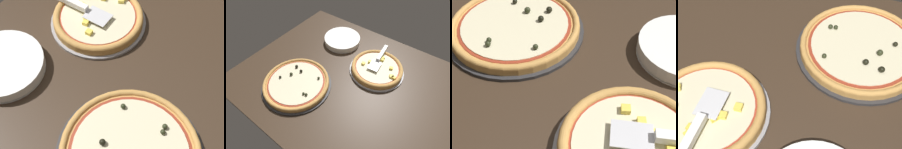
{
  "view_description": "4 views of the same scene",
  "coord_description": "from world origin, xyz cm",
  "views": [
    {
      "loc": [
        52.06,
        34.8,
        81.38
      ],
      "look_at": [
        11.11,
        2.72,
        3.0
      ],
      "focal_mm": 50.0,
      "sensor_mm": 36.0,
      "label": 1
    },
    {
      "loc": [
        -28.44,
        56.68,
        81.54
      ],
      "look_at": [
        11.11,
        2.72,
        3.0
      ],
      "focal_mm": 28.0,
      "sensor_mm": 36.0,
      "label": 2
    },
    {
      "loc": [
        -39.34,
        -9.88,
        58.24
      ],
      "look_at": [
        11.11,
        2.72,
        3.0
      ],
      "focal_mm": 50.0,
      "sensor_mm": 36.0,
      "label": 3
    },
    {
      "loc": [
        31.48,
        -47.77,
        71.65
      ],
      "look_at": [
        11.11,
        2.72,
        3.0
      ],
      "focal_mm": 50.0,
      "sensor_mm": 36.0,
      "label": 4
    }
  ],
  "objects": [
    {
      "name": "ground_plane",
      "position": [
        0.0,
        0.0,
        -1.8
      ],
      "size": [
        139.43,
        101.55,
        3.6
      ],
      "primitive_type": "cube",
      "color": "#38281C"
    },
    {
      "name": "pizza_front",
      "position": [
        -4.88,
        -15.85,
        2.72
      ],
      "size": [
        31.22,
        31.22,
        3.85
      ],
      "color": "#C68E47",
      "rests_on": "pizza_pan_front"
    },
    {
      "name": "pizza_pan_back",
      "position": [
        27.08,
        21.29,
        0.5
      ],
      "size": [
        39.9,
        39.9,
        1.0
      ],
      "primitive_type": "cylinder",
      "color": "#2D2D30",
      "rests_on": "ground_plane"
    },
    {
      "name": "pizza_back",
      "position": [
        27.08,
        21.27,
        2.47
      ],
      "size": [
        37.5,
        37.5,
        4.09
      ],
      "color": "#C68E47",
      "rests_on": "pizza_pan_back"
    }
  ]
}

